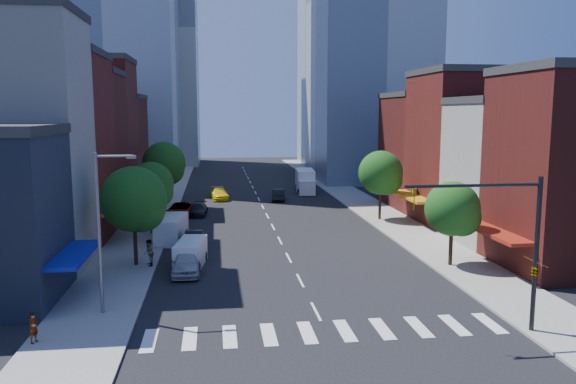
# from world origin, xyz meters

# --- Properties ---
(ground) EXTENTS (220.00, 220.00, 0.00)m
(ground) POSITION_xyz_m (0.00, 0.00, 0.00)
(ground) COLOR black
(ground) RESTS_ON ground
(sidewalk_left) EXTENTS (5.00, 120.00, 0.15)m
(sidewalk_left) POSITION_xyz_m (-12.50, 40.00, 0.07)
(sidewalk_left) COLOR gray
(sidewalk_left) RESTS_ON ground
(sidewalk_right) EXTENTS (5.00, 120.00, 0.15)m
(sidewalk_right) POSITION_xyz_m (12.50, 40.00, 0.07)
(sidewalk_right) COLOR gray
(sidewalk_right) RESTS_ON ground
(crosswalk) EXTENTS (19.00, 3.00, 0.01)m
(crosswalk) POSITION_xyz_m (0.00, -3.00, 0.01)
(crosswalk) COLOR silver
(crosswalk) RESTS_ON ground
(bldg_left_2) EXTENTS (12.00, 9.00, 16.00)m
(bldg_left_2) POSITION_xyz_m (-21.00, 20.50, 8.00)
(bldg_left_2) COLOR maroon
(bldg_left_2) RESTS_ON ground
(bldg_left_3) EXTENTS (12.00, 8.00, 15.00)m
(bldg_left_3) POSITION_xyz_m (-21.00, 29.00, 7.50)
(bldg_left_3) COLOR #501914
(bldg_left_3) RESTS_ON ground
(bldg_left_4) EXTENTS (12.00, 9.00, 17.00)m
(bldg_left_4) POSITION_xyz_m (-21.00, 37.50, 8.50)
(bldg_left_4) COLOR maroon
(bldg_left_4) RESTS_ON ground
(bldg_left_5) EXTENTS (12.00, 10.00, 13.00)m
(bldg_left_5) POSITION_xyz_m (-21.00, 47.00, 6.50)
(bldg_left_5) COLOR #501914
(bldg_left_5) RESTS_ON ground
(bldg_right_1) EXTENTS (12.00, 8.00, 12.00)m
(bldg_right_1) POSITION_xyz_m (21.00, 15.00, 6.00)
(bldg_right_1) COLOR silver
(bldg_right_1) RESTS_ON ground
(bldg_right_2) EXTENTS (12.00, 10.00, 15.00)m
(bldg_right_2) POSITION_xyz_m (21.00, 24.00, 7.50)
(bldg_right_2) COLOR maroon
(bldg_right_2) RESTS_ON ground
(bldg_right_3) EXTENTS (12.00, 10.00, 13.00)m
(bldg_right_3) POSITION_xyz_m (21.00, 34.00, 6.50)
(bldg_right_3) COLOR #501914
(bldg_right_3) RESTS_ON ground
(tower_far_w) EXTENTS (18.00, 18.00, 56.00)m
(tower_far_w) POSITION_xyz_m (-18.00, 95.00, 28.00)
(tower_far_w) COLOR #9EA5AD
(tower_far_w) RESTS_ON ground
(traffic_signal) EXTENTS (7.24, 2.24, 8.00)m
(traffic_signal) POSITION_xyz_m (9.94, -4.50, 4.16)
(traffic_signal) COLOR black
(traffic_signal) RESTS_ON sidewalk_right
(streetlight) EXTENTS (2.25, 0.25, 9.00)m
(streetlight) POSITION_xyz_m (-11.81, 1.00, 5.28)
(streetlight) COLOR slate
(streetlight) RESTS_ON sidewalk_left
(tree_left_near) EXTENTS (4.80, 4.80, 7.30)m
(tree_left_near) POSITION_xyz_m (-11.35, 10.92, 4.87)
(tree_left_near) COLOR black
(tree_left_near) RESTS_ON sidewalk_left
(tree_left_mid) EXTENTS (4.20, 4.20, 6.65)m
(tree_left_mid) POSITION_xyz_m (-11.35, 21.92, 4.53)
(tree_left_mid) COLOR black
(tree_left_mid) RESTS_ON sidewalk_left
(tree_left_far) EXTENTS (5.00, 5.00, 7.75)m
(tree_left_far) POSITION_xyz_m (-11.35, 35.92, 5.20)
(tree_left_far) COLOR black
(tree_left_far) RESTS_ON sidewalk_left
(tree_right_near) EXTENTS (4.00, 4.00, 6.20)m
(tree_right_near) POSITION_xyz_m (11.65, 7.92, 4.19)
(tree_right_near) COLOR black
(tree_right_near) RESTS_ON sidewalk_right
(tree_right_far) EXTENTS (4.60, 4.60, 7.20)m
(tree_right_far) POSITION_xyz_m (11.65, 25.92, 4.86)
(tree_right_far) COLOR black
(tree_right_far) RESTS_ON sidewalk_right
(parked_car_front) EXTENTS (2.05, 4.86, 1.64)m
(parked_car_front) POSITION_xyz_m (-7.69, 8.65, 0.82)
(parked_car_front) COLOR #AAABAF
(parked_car_front) RESTS_ON ground
(parked_car_second) EXTENTS (1.52, 4.16, 1.36)m
(parked_car_second) POSITION_xyz_m (-7.50, 16.48, 0.68)
(parked_car_second) COLOR black
(parked_car_second) RESTS_ON ground
(parked_car_third) EXTENTS (3.27, 5.80, 1.53)m
(parked_car_third) POSITION_xyz_m (-9.50, 30.47, 0.77)
(parked_car_third) COLOR #999999
(parked_car_third) RESTS_ON ground
(parked_car_rear) EXTENTS (2.08, 4.55, 1.29)m
(parked_car_rear) POSITION_xyz_m (-7.50, 31.36, 0.64)
(parked_car_rear) COLOR black
(parked_car_rear) RESTS_ON ground
(cargo_van_near) EXTENTS (2.42, 4.74, 1.93)m
(cargo_van_near) POSITION_xyz_m (-7.52, 10.57, 0.95)
(cargo_van_near) COLOR white
(cargo_van_near) RESTS_ON ground
(cargo_van_far) EXTENTS (2.74, 5.48, 2.24)m
(cargo_van_far) POSITION_xyz_m (-9.52, 18.85, 1.11)
(cargo_van_far) COLOR white
(cargo_van_far) RESTS_ON ground
(taxi) EXTENTS (2.54, 5.25, 1.47)m
(taxi) POSITION_xyz_m (-5.12, 42.49, 0.74)
(taxi) COLOR yellow
(taxi) RESTS_ON ground
(traffic_car_oncoming) EXTENTS (2.10, 4.69, 1.49)m
(traffic_car_oncoming) POSITION_xyz_m (2.45, 40.72, 0.75)
(traffic_car_oncoming) COLOR black
(traffic_car_oncoming) RESTS_ON ground
(traffic_car_far) EXTENTS (1.76, 4.09, 1.38)m
(traffic_car_far) POSITION_xyz_m (8.50, 54.42, 0.69)
(traffic_car_far) COLOR #999999
(traffic_car_far) RESTS_ON ground
(box_truck) EXTENTS (2.97, 8.04, 3.17)m
(box_truck) POSITION_xyz_m (7.04, 47.55, 1.50)
(box_truck) COLOR white
(box_truck) RESTS_ON ground
(pedestrian_near) EXTENTS (0.57, 0.66, 1.53)m
(pedestrian_near) POSITION_xyz_m (-14.50, -2.86, 0.92)
(pedestrian_near) COLOR #999999
(pedestrian_near) RESTS_ON sidewalk_left
(pedestrian_far) EXTENTS (0.88, 1.05, 1.96)m
(pedestrian_far) POSITION_xyz_m (-10.50, 10.50, 1.13)
(pedestrian_far) COLOR #999999
(pedestrian_far) RESTS_ON sidewalk_left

